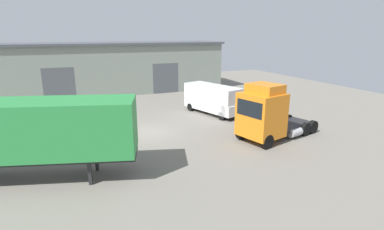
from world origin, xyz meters
TOP-DOWN VIEW (x-y plane):
  - ground_plane at (0.00, 0.00)m, footprint 60.00×60.00m
  - warehouse_building at (0.00, 17.29)m, footprint 27.58×7.08m
  - tractor_unit_orange at (6.88, -4.73)m, footprint 6.61×3.92m
  - container_trailer_green at (-7.28, -4.90)m, footprint 10.61×5.40m
  - delivery_van_white at (6.85, 2.91)m, footprint 3.62×6.14m
  - gravel_pile at (-7.81, 6.40)m, footprint 3.87×3.87m

SIDE VIEW (x-z plane):
  - ground_plane at x=0.00m, z-range 0.00..0.00m
  - gravel_pile at x=-7.81m, z-range 0.00..1.65m
  - delivery_van_white at x=6.85m, z-range 0.12..2.70m
  - tractor_unit_orange at x=6.88m, z-range -0.12..3.82m
  - container_trailer_green at x=-7.28m, z-range 0.56..4.60m
  - warehouse_building at x=0.00m, z-range 0.01..6.04m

